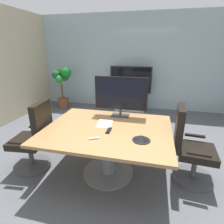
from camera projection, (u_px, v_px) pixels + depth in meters
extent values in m
plane|color=#515459|center=(111.00, 171.00, 2.80)|extent=(7.65, 7.65, 0.00)
cube|color=#9EB2B7|center=(137.00, 63.00, 5.37)|extent=(6.10, 0.10, 2.76)
cube|color=olive|center=(108.00, 129.00, 2.51)|extent=(1.73, 1.37, 0.04)
cylinder|color=slate|center=(108.00, 153.00, 2.64)|extent=(0.20, 0.20, 0.72)
cylinder|color=slate|center=(108.00, 172.00, 2.75)|extent=(0.76, 0.76, 0.03)
cylinder|color=#4C4C51|center=(33.00, 165.00, 2.90)|extent=(0.56, 0.56, 0.06)
cylinder|color=#4C4C51|center=(31.00, 154.00, 2.82)|extent=(0.07, 0.07, 0.36)
cube|color=black|center=(29.00, 141.00, 2.75)|extent=(0.53, 0.53, 0.10)
cube|color=black|center=(42.00, 122.00, 2.61)|extent=(0.14, 0.46, 0.60)
cube|color=black|center=(37.00, 127.00, 2.95)|extent=(0.28, 0.08, 0.03)
cube|color=black|center=(18.00, 143.00, 2.46)|extent=(0.28, 0.08, 0.03)
cylinder|color=#4C4C51|center=(192.00, 177.00, 2.61)|extent=(0.56, 0.56, 0.06)
cylinder|color=#4C4C51|center=(194.00, 165.00, 2.54)|extent=(0.07, 0.07, 0.36)
cube|color=black|center=(197.00, 152.00, 2.47)|extent=(0.52, 0.52, 0.10)
cube|color=black|center=(179.00, 128.00, 2.44)|extent=(0.13, 0.46, 0.60)
cube|color=black|center=(199.00, 154.00, 2.20)|extent=(0.28, 0.07, 0.03)
cube|color=black|center=(195.00, 136.00, 2.67)|extent=(0.28, 0.07, 0.03)
cube|color=#333338|center=(120.00, 115.00, 2.95)|extent=(0.28, 0.18, 0.02)
cylinder|color=#333338|center=(120.00, 112.00, 2.93)|extent=(0.04, 0.04, 0.10)
cube|color=black|center=(121.00, 93.00, 2.83)|extent=(0.84, 0.04, 0.52)
cube|color=black|center=(121.00, 94.00, 2.81)|extent=(0.77, 0.01, 0.47)
cube|color=#B7BABC|center=(130.00, 101.00, 5.45)|extent=(0.90, 0.36, 0.55)
cube|color=black|center=(131.00, 80.00, 5.21)|extent=(1.20, 0.06, 0.76)
cube|color=black|center=(131.00, 80.00, 5.18)|extent=(1.12, 0.01, 0.69)
cylinder|color=brown|center=(63.00, 103.00, 5.72)|extent=(0.34, 0.34, 0.30)
cylinder|color=brown|center=(62.00, 91.00, 5.60)|extent=(0.05, 0.05, 0.44)
sphere|color=#197C28|center=(66.00, 73.00, 5.36)|extent=(0.31, 0.31, 0.31)
sphere|color=#307330|center=(65.00, 77.00, 5.61)|extent=(0.26, 0.26, 0.26)
sphere|color=#31861D|center=(59.00, 74.00, 5.51)|extent=(0.31, 0.31, 0.31)
sphere|color=#1A6031|center=(56.00, 75.00, 5.38)|extent=(0.25, 0.25, 0.25)
sphere|color=#2D8931|center=(59.00, 79.00, 5.35)|extent=(0.23, 0.23, 0.23)
cone|color=black|center=(141.00, 138.00, 2.16)|extent=(0.19, 0.19, 0.07)
cylinder|color=black|center=(141.00, 140.00, 2.17)|extent=(0.22, 0.22, 0.01)
cube|color=black|center=(109.00, 130.00, 2.41)|extent=(0.05, 0.17, 0.02)
cube|color=silver|center=(94.00, 138.00, 2.19)|extent=(0.13, 0.08, 0.02)
cube|color=white|center=(105.00, 124.00, 2.64)|extent=(0.24, 0.32, 0.01)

